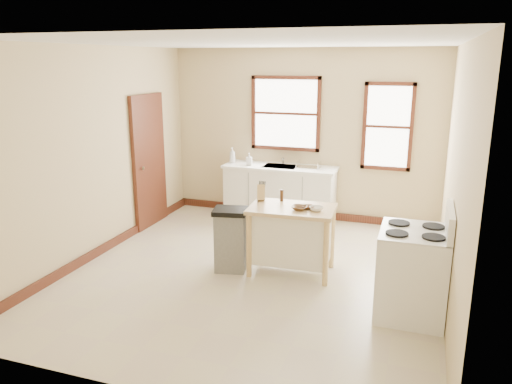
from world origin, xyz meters
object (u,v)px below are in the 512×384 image
soap_bottle_b (249,159)px  gas_stove (413,261)px  soap_bottle_a (232,155)px  bowl_b (308,207)px  dish_rack (309,165)px  bowl_a (299,208)px  bowl_c (316,209)px  pepper_grinder (282,195)px  kitchen_island (291,240)px  knife_block (261,193)px  trash_bin (231,240)px

soap_bottle_b → gas_stove: 3.75m
soap_bottle_a → bowl_b: (1.77, -1.99, -0.18)m
dish_rack → bowl_a: bearing=-65.6°
soap_bottle_b → bowl_c: (1.55, -1.96, -0.14)m
soap_bottle_a → pepper_grinder: size_ratio=1.74×
soap_bottle_b → pepper_grinder: soap_bottle_b is taller
dish_rack → kitchen_island: (0.26, -2.02, -0.54)m
soap_bottle_a → kitchen_island: size_ratio=0.25×
bowl_c → knife_block: bearing=164.4°
bowl_a → gas_stove: size_ratio=0.16×
pepper_grinder → knife_block: bearing=-166.4°
kitchen_island → bowl_a: (0.11, -0.07, 0.45)m
dish_rack → kitchen_island: 2.11m
knife_block → bowl_c: bearing=-33.4°
bowl_b → bowl_c: (0.12, -0.07, 0.01)m
soap_bottle_b → bowl_b: 2.38m
dish_rack → kitchen_island: bearing=-68.3°
soap_bottle_b → gas_stove: gas_stove is taller
dish_rack → pepper_grinder: 1.80m
bowl_a → bowl_b: (0.09, 0.09, -0.01)m
gas_stove → soap_bottle_b: bearing=136.5°
soap_bottle_a → knife_block: (1.11, -1.84, -0.10)m
pepper_grinder → bowl_b: (0.39, -0.21, -0.06)m
soap_bottle_b → bowl_a: (1.35, -1.99, -0.14)m
knife_block → bowl_a: bearing=-40.7°
soap_bottle_a → bowl_a: soap_bottle_a is taller
soap_bottle_b → bowl_a: size_ratio=1.06×
dish_rack → pepper_grinder: bearing=-73.6°
dish_rack → bowl_a: dish_rack is taller
soap_bottle_b → kitchen_island: bearing=-69.4°
kitchen_island → gas_stove: (1.46, -0.65, 0.17)m
dish_rack → trash_bin: dish_rack is taller
knife_block → gas_stove: bearing=-40.8°
bowl_c → trash_bin: (-1.06, -0.13, -0.47)m
soap_bottle_a → kitchen_island: (1.57, -2.00, -0.62)m
dish_rack → knife_block: (-0.20, -1.86, -0.01)m
knife_block → gas_stove: gas_stove is taller
bowl_a → trash_bin: size_ratio=0.23×
bowl_b → knife_block: bearing=167.2°
soap_bottle_a → bowl_c: (1.88, -2.05, -0.17)m
dish_rack → knife_block: knife_block is taller
bowl_a → bowl_b: bearing=45.5°
gas_stove → bowl_a: bearing=156.9°
trash_bin → soap_bottle_b: bearing=91.9°
bowl_a → gas_stove: 1.50m
bowl_b → bowl_c: 0.13m
kitchen_island → bowl_c: (0.31, -0.05, 0.45)m
knife_block → bowl_c: 0.80m
soap_bottle_a → knife_block: soap_bottle_a is taller
kitchen_island → knife_block: bearing=157.2°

